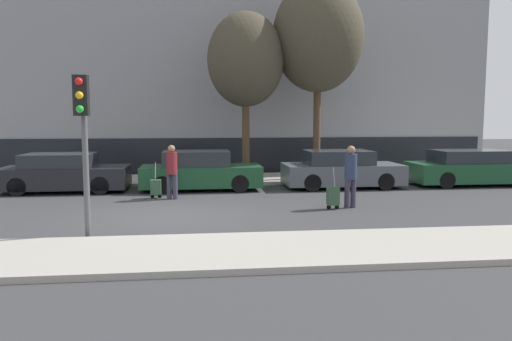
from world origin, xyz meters
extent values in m
plane|color=#38383A|center=(0.00, 0.00, 0.00)|extent=(80.00, 80.00, 0.00)
cube|color=#A39E93|center=(0.00, -3.75, 0.06)|extent=(28.00, 2.50, 0.12)
cube|color=#A39E93|center=(0.00, 7.00, 0.06)|extent=(28.00, 3.00, 0.12)
cube|color=gray|center=(0.00, 10.90, 5.55)|extent=(28.00, 3.41, 11.09)
cube|color=black|center=(0.00, 9.18, 0.80)|extent=(27.44, 0.06, 1.60)
cube|color=black|center=(-3.72, 4.67, 0.49)|extent=(4.16, 1.83, 0.70)
cube|color=#23282D|center=(-3.88, 4.67, 1.07)|extent=(2.29, 1.61, 0.45)
cylinder|color=black|center=(-2.43, 3.84, 0.30)|extent=(0.60, 0.18, 0.60)
cylinder|color=black|center=(-2.43, 5.49, 0.30)|extent=(0.60, 0.18, 0.60)
cylinder|color=black|center=(-5.00, 3.84, 0.30)|extent=(0.60, 0.18, 0.60)
cylinder|color=black|center=(-5.00, 5.49, 0.30)|extent=(0.60, 0.18, 0.60)
cube|color=#194728|center=(0.85, 4.53, 0.49)|extent=(4.12, 1.72, 0.70)
cube|color=#23282D|center=(0.69, 4.53, 1.10)|extent=(2.26, 1.52, 0.51)
cylinder|color=black|center=(2.13, 3.76, 0.30)|extent=(0.60, 0.18, 0.60)
cylinder|color=black|center=(2.13, 5.31, 0.30)|extent=(0.60, 0.18, 0.60)
cylinder|color=black|center=(-0.42, 3.76, 0.30)|extent=(0.60, 0.18, 0.60)
cylinder|color=black|center=(-0.42, 5.31, 0.30)|extent=(0.60, 0.18, 0.60)
cube|color=#4C5156|center=(5.87, 4.55, 0.49)|extent=(4.16, 1.90, 0.70)
cube|color=#23282D|center=(5.70, 4.55, 1.09)|extent=(2.29, 1.67, 0.49)
cylinder|color=black|center=(7.16, 3.69, 0.30)|extent=(0.60, 0.18, 0.60)
cylinder|color=black|center=(7.16, 5.41, 0.30)|extent=(0.60, 0.18, 0.60)
cylinder|color=black|center=(4.58, 3.69, 0.30)|extent=(0.60, 0.18, 0.60)
cylinder|color=black|center=(4.58, 5.41, 0.30)|extent=(0.60, 0.18, 0.60)
cube|color=#194728|center=(10.87, 4.57, 0.49)|extent=(4.66, 1.78, 0.70)
cube|color=#23282D|center=(10.68, 4.57, 1.07)|extent=(2.56, 1.57, 0.46)
cylinder|color=black|center=(12.31, 5.37, 0.30)|extent=(0.60, 0.18, 0.60)
cylinder|color=black|center=(9.42, 3.78, 0.30)|extent=(0.60, 0.18, 0.60)
cylinder|color=black|center=(9.42, 5.37, 0.30)|extent=(0.60, 0.18, 0.60)
cylinder|color=#383347|center=(-0.15, 2.73, 0.39)|extent=(0.15, 0.15, 0.77)
cylinder|color=#383347|center=(0.03, 2.66, 0.39)|extent=(0.15, 0.15, 0.77)
cylinder|color=maroon|center=(-0.06, 2.70, 1.11)|extent=(0.34, 0.34, 0.67)
sphere|color=#936B4C|center=(-0.06, 2.70, 1.56)|extent=(0.22, 0.22, 0.22)
cube|color=#335138|center=(-0.57, 2.90, 0.35)|extent=(0.32, 0.24, 0.46)
cylinder|color=black|center=(-0.68, 2.90, 0.06)|extent=(0.12, 0.03, 0.12)
cylinder|color=black|center=(-0.46, 2.90, 0.06)|extent=(0.12, 0.03, 0.12)
cylinder|color=gray|center=(-0.57, 2.83, 0.86)|extent=(0.02, 0.19, 0.53)
cylinder|color=#383347|center=(4.84, 0.57, 0.40)|extent=(0.15, 0.15, 0.81)
cylinder|color=#383347|center=(5.03, 0.62, 0.40)|extent=(0.15, 0.15, 0.81)
cylinder|color=#283351|center=(4.93, 0.60, 1.16)|extent=(0.34, 0.34, 0.70)
sphere|color=#936B4C|center=(4.93, 0.60, 1.62)|extent=(0.23, 0.23, 0.23)
cube|color=#335138|center=(4.40, 0.45, 0.38)|extent=(0.32, 0.24, 0.52)
cylinder|color=black|center=(4.29, 0.45, 0.06)|extent=(0.12, 0.03, 0.12)
cylinder|color=black|center=(4.51, 0.45, 0.06)|extent=(0.12, 0.03, 0.12)
cylinder|color=gray|center=(4.40, 0.38, 0.91)|extent=(0.02, 0.19, 0.53)
cylinder|color=#515154|center=(-1.54, -2.25, 1.67)|extent=(0.12, 0.12, 3.35)
cube|color=black|center=(-1.54, -2.43, 2.95)|extent=(0.28, 0.24, 0.80)
sphere|color=red|center=(-1.54, -2.58, 3.21)|extent=(0.15, 0.15, 0.15)
sphere|color=gold|center=(-1.54, -2.58, 2.95)|extent=(0.15, 0.15, 0.15)
sphere|color=green|center=(-1.54, -2.58, 2.68)|extent=(0.15, 0.15, 0.15)
cylinder|color=#4C3826|center=(5.39, 6.44, 2.06)|extent=(0.28, 0.28, 3.88)
ellipsoid|color=#423D2D|center=(5.39, 6.44, 5.60)|extent=(3.49, 3.49, 4.27)
cylinder|color=#4C3826|center=(2.58, 6.33, 1.73)|extent=(0.28, 0.28, 3.22)
ellipsoid|color=#423D2D|center=(2.58, 6.33, 4.67)|extent=(2.90, 2.90, 3.55)
camera|label=1|loc=(0.71, -12.70, 2.54)|focal=35.00mm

